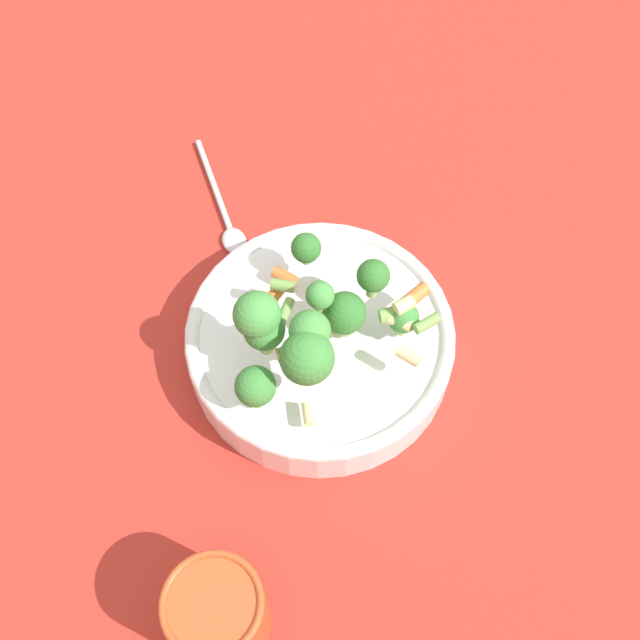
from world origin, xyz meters
name	(u,v)px	position (x,y,z in m)	size (l,w,h in m)	color
ground_plane	(320,354)	(0.00, 0.00, 0.00)	(3.00, 3.00, 0.00)	#B72D23
bowl	(320,341)	(0.00, 0.00, 0.03)	(0.26, 0.26, 0.05)	white
pasta_salad	(309,327)	(0.03, 0.01, 0.10)	(0.20, 0.17, 0.09)	#8CB766
cup	(218,613)	(0.23, 0.13, 0.05)	(0.08, 0.08, 0.09)	#CC4C23
spoon	(225,216)	(-0.04, -0.20, 0.01)	(0.09, 0.16, 0.01)	silver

